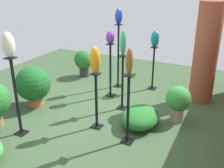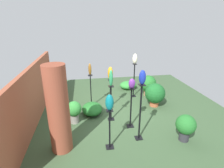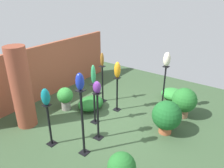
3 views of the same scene
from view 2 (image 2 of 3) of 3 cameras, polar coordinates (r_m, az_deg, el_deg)
ground_plane at (r=6.24m, az=1.90°, el=-9.37°), size 8.00×8.00×0.00m
brick_wall_back at (r=5.97m, az=-24.14°, el=-3.18°), size 5.60×0.12×1.78m
brick_pillar at (r=4.31m, az=-17.13°, el=-8.13°), size 0.51×0.51×2.19m
pedestal_violet at (r=5.26m, az=6.17°, el=-8.28°), size 0.20×0.20×1.25m
pedestal_jade at (r=5.60m, az=-0.32°, el=-6.78°), size 0.20×0.20×1.17m
pedestal_ivory at (r=7.34m, az=7.17°, el=0.73°), size 0.20×0.20×1.42m
pedestal_bronze at (r=6.54m, az=-6.90°, el=-2.63°), size 0.20×0.20×1.22m
pedestal_teal at (r=4.47m, az=-0.77°, el=-15.11°), size 0.20×0.20×1.07m
pedestal_cobalt at (r=4.70m, az=9.15°, el=-9.90°), size 0.20×0.20×1.58m
pedestal_amber at (r=6.45m, az=-0.53°, el=-3.51°), size 0.20×0.20×1.07m
art_vase_violet at (r=4.93m, az=6.52°, el=0.16°), size 0.18×0.19×0.29m
art_vase_jade at (r=5.26m, az=-0.34°, el=1.92°), size 0.13×0.12×0.52m
art_vase_ivory at (r=7.08m, az=7.51°, el=8.15°), size 0.21×0.20×0.41m
art_vase_bronze at (r=6.25m, az=-7.23°, el=4.79°), size 0.12×0.11×0.43m
art_vase_teal at (r=4.07m, az=-0.82°, el=-6.04°), size 0.19×0.20×0.40m
art_vase_cobalt at (r=4.29m, az=9.90°, el=2.15°), size 0.18×0.17×0.37m
art_vase_amber at (r=6.16m, az=-0.56°, el=3.49°), size 0.19×0.19×0.48m
potted_plant_front_right at (r=5.12m, az=22.91°, el=-12.44°), size 0.53×0.53×0.75m
potted_plant_mid_right at (r=5.63m, az=-12.32°, el=-8.40°), size 0.48×0.48×0.72m
potted_plant_mid_left at (r=7.60m, az=11.66°, el=-0.00°), size 0.70×0.70×0.88m
potted_plant_near_pillar at (r=6.70m, az=13.85°, el=-3.10°), size 0.75×0.75×0.89m
foliage_bed_east at (r=8.30m, az=5.31°, el=-0.37°), size 0.69×0.79×0.36m
foliage_bed_west at (r=6.16m, az=-6.50°, el=-8.01°), size 0.86×0.70×0.36m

